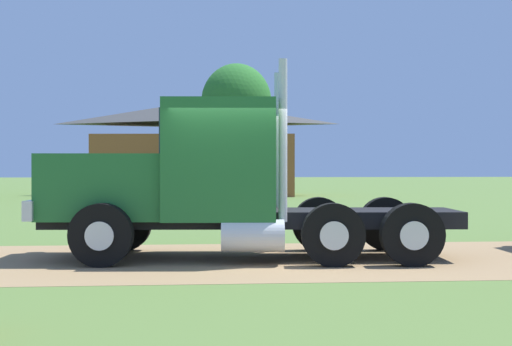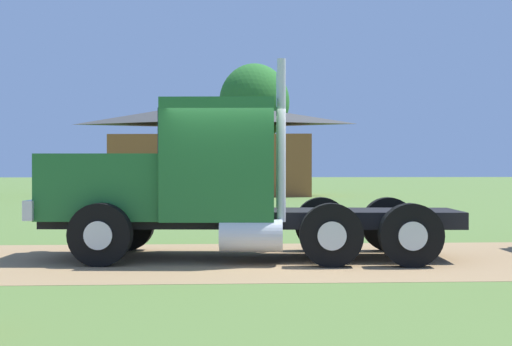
# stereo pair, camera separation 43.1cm
# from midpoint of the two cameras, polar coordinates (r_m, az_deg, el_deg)

# --- Properties ---
(ground_plane) EXTENTS (200.00, 200.00, 0.00)m
(ground_plane) POSITION_cam_midpoint_polar(r_m,az_deg,el_deg) (12.95, -1.85, -6.50)
(ground_plane) COLOR #577535
(dirt_track) EXTENTS (120.00, 5.27, 0.01)m
(dirt_track) POSITION_cam_midpoint_polar(r_m,az_deg,el_deg) (12.95, -1.85, -6.49)
(dirt_track) COLOR #9B7A52
(dirt_track) RESTS_ON ground_plane
(truck_foreground_white) EXTENTS (7.27, 3.06, 3.30)m
(truck_foreground_white) POSITION_cam_midpoint_polar(r_m,az_deg,el_deg) (13.16, -4.89, -0.85)
(truck_foreground_white) COLOR black
(truck_foreground_white) RESTS_ON ground_plane
(shed_building) EXTENTS (11.68, 6.43, 5.16)m
(shed_building) POSITION_cam_midpoint_polar(r_m,az_deg,el_deg) (42.06, -4.79, 1.74)
(shed_building) COLOR brown
(shed_building) RESTS_ON ground_plane
(tree_right) EXTENTS (4.07, 4.07, 7.54)m
(tree_right) POSITION_cam_midpoint_polar(r_m,az_deg,el_deg) (44.39, -1.75, 5.26)
(tree_right) COLOR #513823
(tree_right) RESTS_ON ground_plane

